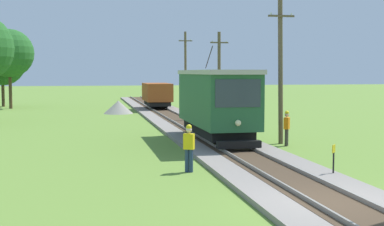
{
  "coord_description": "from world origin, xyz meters",
  "views": [
    {
      "loc": [
        -6.52,
        -12.65,
        3.71
      ],
      "look_at": [
        -0.7,
        16.09,
        1.36
      ],
      "focal_mm": 47.88,
      "sensor_mm": 36.0,
      "label": 1
    }
  ],
  "objects_px": {
    "tree_left_near": "(2,63)",
    "trackside_signal_marker": "(334,159)",
    "freight_car": "(157,94)",
    "utility_pole_mid": "(219,75)",
    "utility_pole_far": "(186,69)",
    "track_worker": "(189,146)",
    "red_tram": "(216,101)",
    "second_worker": "(287,127)",
    "utility_pole_near_tram": "(281,70)",
    "gravel_pile": "(118,107)",
    "tree_right_near": "(9,53)"
  },
  "relations": [
    {
      "from": "freight_car",
      "to": "tree_left_near",
      "type": "relative_size",
      "value": 0.73
    },
    {
      "from": "freight_car",
      "to": "utility_pole_mid",
      "type": "relative_size",
      "value": 0.77
    },
    {
      "from": "freight_car",
      "to": "trackside_signal_marker",
      "type": "distance_m",
      "value": 33.05
    },
    {
      "from": "freight_car",
      "to": "utility_pole_far",
      "type": "relative_size",
      "value": 0.66
    },
    {
      "from": "red_tram",
      "to": "second_worker",
      "type": "relative_size",
      "value": 4.79
    },
    {
      "from": "tree_left_near",
      "to": "freight_car",
      "type": "bearing_deg",
      "value": -28.78
    },
    {
      "from": "utility_pole_far",
      "to": "track_worker",
      "type": "distance_m",
      "value": 33.79
    },
    {
      "from": "trackside_signal_marker",
      "to": "red_tram",
      "type": "bearing_deg",
      "value": 101.03
    },
    {
      "from": "freight_car",
      "to": "track_worker",
      "type": "relative_size",
      "value": 2.91
    },
    {
      "from": "freight_car",
      "to": "track_worker",
      "type": "xyz_separation_m",
      "value": [
        -2.9,
        -30.93,
        -0.57
      ]
    },
    {
      "from": "freight_car",
      "to": "tree_left_near",
      "type": "height_order",
      "value": "tree_left_near"
    },
    {
      "from": "utility_pole_near_tram",
      "to": "utility_pole_far",
      "type": "height_order",
      "value": "utility_pole_far"
    },
    {
      "from": "utility_pole_mid",
      "to": "gravel_pile",
      "type": "xyz_separation_m",
      "value": [
        -7.16,
        8.31,
        -2.89
      ]
    },
    {
      "from": "track_worker",
      "to": "second_worker",
      "type": "height_order",
      "value": "same"
    },
    {
      "from": "utility_pole_near_tram",
      "to": "track_worker",
      "type": "relative_size",
      "value": 4.19
    },
    {
      "from": "utility_pole_far",
      "to": "gravel_pile",
      "type": "bearing_deg",
      "value": -142.86
    },
    {
      "from": "utility_pole_near_tram",
      "to": "utility_pole_mid",
      "type": "distance_m",
      "value": 12.69
    },
    {
      "from": "gravel_pile",
      "to": "second_worker",
      "type": "height_order",
      "value": "second_worker"
    },
    {
      "from": "gravel_pile",
      "to": "tree_right_near",
      "type": "relative_size",
      "value": 0.33
    },
    {
      "from": "utility_pole_near_tram",
      "to": "tree_left_near",
      "type": "bearing_deg",
      "value": 119.79
    },
    {
      "from": "gravel_pile",
      "to": "red_tram",
      "type": "bearing_deg",
      "value": -79.0
    },
    {
      "from": "red_tram",
      "to": "tree_right_near",
      "type": "bearing_deg",
      "value": 116.5
    },
    {
      "from": "utility_pole_far",
      "to": "red_tram",
      "type": "bearing_deg",
      "value": -97.18
    },
    {
      "from": "utility_pole_mid",
      "to": "utility_pole_far",
      "type": "relative_size",
      "value": 0.86
    },
    {
      "from": "utility_pole_near_tram",
      "to": "track_worker",
      "type": "bearing_deg",
      "value": -132.63
    },
    {
      "from": "trackside_signal_marker",
      "to": "gravel_pile",
      "type": "distance_m",
      "value": 30.28
    },
    {
      "from": "utility_pole_near_tram",
      "to": "gravel_pile",
      "type": "xyz_separation_m",
      "value": [
        -7.16,
        20.99,
        -3.26
      ]
    },
    {
      "from": "freight_car",
      "to": "second_worker",
      "type": "distance_m",
      "value": 25.5
    },
    {
      "from": "gravel_pile",
      "to": "tree_left_near",
      "type": "height_order",
      "value": "tree_left_near"
    },
    {
      "from": "gravel_pile",
      "to": "second_worker",
      "type": "relative_size",
      "value": 1.48
    },
    {
      "from": "track_worker",
      "to": "gravel_pile",
      "type": "bearing_deg",
      "value": 30.9
    },
    {
      "from": "utility_pole_mid",
      "to": "utility_pole_far",
      "type": "xyz_separation_m",
      "value": [
        0.0,
        13.74,
        0.54
      ]
    },
    {
      "from": "utility_pole_mid",
      "to": "track_worker",
      "type": "xyz_separation_m",
      "value": [
        -6.14,
        -19.35,
        -2.49
      ]
    },
    {
      "from": "red_tram",
      "to": "second_worker",
      "type": "xyz_separation_m",
      "value": [
        3.2,
        -1.79,
        -1.21
      ]
    },
    {
      "from": "utility_pole_near_tram",
      "to": "utility_pole_mid",
      "type": "xyz_separation_m",
      "value": [
        0.0,
        12.68,
        -0.37
      ]
    },
    {
      "from": "trackside_signal_marker",
      "to": "track_worker",
      "type": "height_order",
      "value": "track_worker"
    },
    {
      "from": "utility_pole_far",
      "to": "gravel_pile",
      "type": "relative_size",
      "value": 2.96
    },
    {
      "from": "trackside_signal_marker",
      "to": "tree_right_near",
      "type": "height_order",
      "value": "tree_right_near"
    },
    {
      "from": "tree_left_near",
      "to": "trackside_signal_marker",
      "type": "bearing_deg",
      "value": -67.27
    },
    {
      "from": "utility_pole_far",
      "to": "trackside_signal_marker",
      "type": "bearing_deg",
      "value": -92.25
    },
    {
      "from": "trackside_signal_marker",
      "to": "tree_left_near",
      "type": "relative_size",
      "value": 0.17
    },
    {
      "from": "utility_pole_near_tram",
      "to": "utility_pole_far",
      "type": "xyz_separation_m",
      "value": [
        0.0,
        26.42,
        0.17
      ]
    },
    {
      "from": "utility_pole_mid",
      "to": "utility_pole_far",
      "type": "height_order",
      "value": "utility_pole_far"
    },
    {
      "from": "second_worker",
      "to": "tree_left_near",
      "type": "bearing_deg",
      "value": 152.86
    },
    {
      "from": "utility_pole_near_tram",
      "to": "tree_right_near",
      "type": "height_order",
      "value": "tree_right_near"
    },
    {
      "from": "track_worker",
      "to": "tree_right_near",
      "type": "height_order",
      "value": "tree_right_near"
    },
    {
      "from": "freight_car",
      "to": "utility_pole_mid",
      "type": "distance_m",
      "value": 12.18
    },
    {
      "from": "red_tram",
      "to": "second_worker",
      "type": "bearing_deg",
      "value": -29.17
    },
    {
      "from": "utility_pole_near_tram",
      "to": "utility_pole_far",
      "type": "bearing_deg",
      "value": 90.0
    },
    {
      "from": "second_worker",
      "to": "utility_pole_far",
      "type": "bearing_deg",
      "value": 123.8
    }
  ]
}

